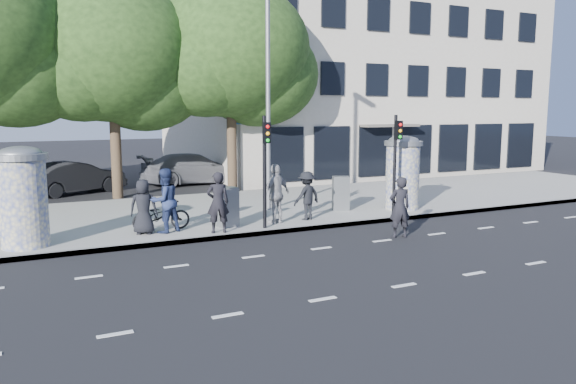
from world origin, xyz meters
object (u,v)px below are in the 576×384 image
traffic_pole_far (396,154)px  car_mid (75,177)px  ad_column_right (403,171)px  ped_e (276,194)px  traffic_pole_near (265,160)px  street_lamp (269,78)px  cabinet_left (228,207)px  man_road (400,207)px  bicycle (161,216)px  ped_b (218,202)px  ped_a (143,207)px  ad_column_left (23,195)px  car_right (194,169)px  ped_c (165,201)px  cabinet_right (341,193)px  ped_d (307,196)px

traffic_pole_far → car_mid: size_ratio=0.78×
ad_column_right → ped_e: 5.23m
traffic_pole_near → ped_e: 1.38m
street_lamp → cabinet_left: 5.10m
ad_column_right → street_lamp: (-4.40, 1.93, 3.26)m
man_road → bicycle: man_road is taller
ped_b → man_road: (4.79, -2.30, -0.15)m
ped_a → ad_column_left: bearing=23.3°
ad_column_right → car_mid: ad_column_right is taller
traffic_pole_far → car_right: size_ratio=0.64×
ad_column_right → ped_e: (-5.20, -0.39, -0.44)m
traffic_pole_far → ped_c: traffic_pole_far is taller
man_road → cabinet_right: (0.38, 3.92, -0.14)m
ped_c → man_road: ped_c is taller
traffic_pole_far → ped_e: bearing=173.0°
ped_c → cabinet_right: bearing=167.3°
ad_column_right → bicycle: ad_column_right is taller
ped_c → car_right: (4.20, 11.16, -0.33)m
ped_e → cabinet_left: 1.59m
bicycle → cabinet_right: bearing=-84.4°
ped_e → cabinet_right: size_ratio=1.56×
traffic_pole_far → ped_c: size_ratio=1.80×
traffic_pole_near → ped_d: traffic_pole_near is taller
ped_d → cabinet_right: size_ratio=1.31×
traffic_pole_near → man_road: bearing=-34.3°
ad_column_left → man_road: ad_column_left is taller
street_lamp → ped_c: street_lamp is taller
traffic_pole_near → car_right: bearing=83.6°
ped_c → cabinet_right: ped_c is taller
ad_column_right → man_road: ad_column_right is taller
cabinet_left → traffic_pole_far: bearing=-19.7°
ad_column_left → cabinet_left: ad_column_left is taller
traffic_pole_far → ped_b: (-6.29, 0.06, -1.18)m
traffic_pole_near → man_road: (3.30, -2.25, -1.33)m
ad_column_right → cabinet_left: 6.77m
traffic_pole_far → bicycle: 7.96m
ped_e → ad_column_right: bearing=162.2°
cabinet_left → ad_column_right: bearing=-10.9°
man_road → cabinet_left: size_ratio=1.48×
man_road → ad_column_right: bearing=-117.3°
traffic_pole_far → ped_c: (-7.67, 0.78, -1.14)m
ped_a → traffic_pole_far: bearing=-164.9°
ad_column_left → ped_d: 8.38m
traffic_pole_near → traffic_pole_far: size_ratio=1.00×
man_road → ped_b: bearing=-14.6°
ped_d → car_right: ped_d is taller
ped_b → ped_d: 3.30m
ped_e → car_right: ped_e is taller
car_right → ad_column_right: bearing=-160.6°
ped_d → bicycle: bearing=-20.2°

